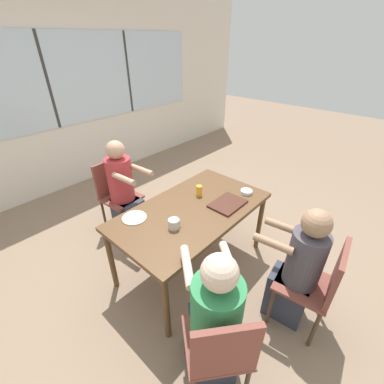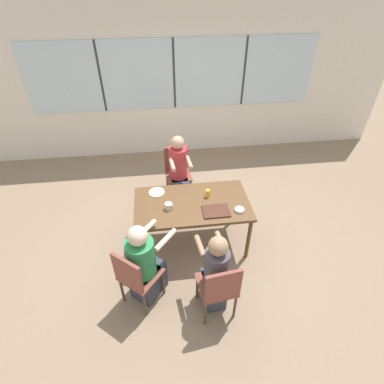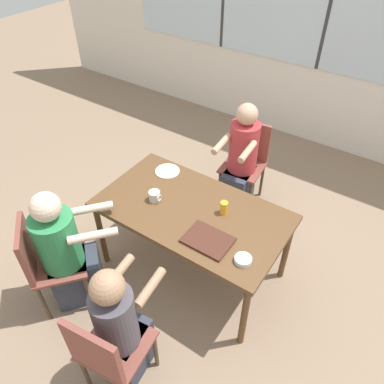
{
  "view_description": "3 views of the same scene",
  "coord_description": "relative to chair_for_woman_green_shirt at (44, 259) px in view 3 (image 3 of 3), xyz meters",
  "views": [
    {
      "loc": [
        -1.45,
        -1.31,
        2.09
      ],
      "look_at": [
        0.0,
        0.0,
        0.91
      ],
      "focal_mm": 24.0,
      "sensor_mm": 36.0,
      "label": 1
    },
    {
      "loc": [
        -0.37,
        -2.95,
        3.24
      ],
      "look_at": [
        0.0,
        0.0,
        0.91
      ],
      "focal_mm": 28.0,
      "sensor_mm": 36.0,
      "label": 2
    },
    {
      "loc": [
        1.19,
        -1.75,
        2.74
      ],
      "look_at": [
        0.0,
        0.0,
        0.91
      ],
      "focal_mm": 35.0,
      "sensor_mm": 36.0,
      "label": 3
    }
  ],
  "objects": [
    {
      "name": "bowl_white_shallow",
      "position": [
        1.31,
        0.66,
        0.23
      ],
      "size": [
        0.12,
        0.12,
        0.04
      ],
      "color": "silver",
      "rests_on": "dining_table"
    },
    {
      "name": "chair_for_woman_green_shirt",
      "position": [
        0.0,
        0.0,
        0.0
      ],
      "size": [
        0.56,
        0.56,
        0.87
      ],
      "rotation": [
        0.0,
        0.0,
        -0.69
      ],
      "color": "brown",
      "rests_on": "ground_plane"
    },
    {
      "name": "person_man_blue_shirt",
      "position": [
        0.87,
        -0.1,
        0.0
      ],
      "size": [
        0.33,
        0.52,
        1.11
      ],
      "rotation": [
        0.0,
        0.0,
        0.13
      ],
      "color": "#333847",
      "rests_on": "ground_plane"
    },
    {
      "name": "person_woman_green_shirt",
      "position": [
        0.11,
        0.13,
        -0.01
      ],
      "size": [
        0.6,
        0.64,
        1.13
      ],
      "rotation": [
        0.0,
        0.0,
        -0.69
      ],
      "color": "#333847",
      "rests_on": "ground_plane"
    },
    {
      "name": "chair_for_man_teal_shirt",
      "position": [
        0.64,
        2.04,
        0.0
      ],
      "size": [
        0.43,
        0.43,
        0.87
      ],
      "rotation": [
        0.0,
        0.0,
        -3.05
      ],
      "color": "brown",
      "rests_on": "ground_plane"
    },
    {
      "name": "ground_plane",
      "position": [
        0.74,
        0.89,
        -0.52
      ],
      "size": [
        16.0,
        16.0,
        0.0
      ],
      "primitive_type": "plane",
      "color": "#8C725B"
    },
    {
      "name": "wall_back_with_windows",
      "position": [
        0.74,
        3.54,
        0.9
      ],
      "size": [
        8.4,
        0.08,
        2.8
      ],
      "color": "silver",
      "rests_on": "ground_plane"
    },
    {
      "name": "coffee_mug",
      "position": [
        0.43,
        0.81,
        0.25
      ],
      "size": [
        0.1,
        0.09,
        0.08
      ],
      "color": "beige",
      "rests_on": "dining_table"
    },
    {
      "name": "food_tray_dark",
      "position": [
        1.02,
        0.68,
        0.22
      ],
      "size": [
        0.34,
        0.25,
        0.02
      ],
      "color": "#472319",
      "rests_on": "dining_table"
    },
    {
      "name": "dining_table",
      "position": [
        0.74,
        0.89,
        0.15
      ],
      "size": [
        1.49,
        0.84,
        0.73
      ],
      "color": "brown",
      "rests_on": "ground_plane"
    },
    {
      "name": "plate_tortillas",
      "position": [
        0.29,
        1.17,
        0.21
      ],
      "size": [
        0.22,
        0.22,
        0.01
      ],
      "color": "beige",
      "rests_on": "dining_table"
    },
    {
      "name": "juice_glass",
      "position": [
        0.96,
        1.0,
        0.26
      ],
      "size": [
        0.06,
        0.06,
        0.11
      ],
      "color": "gold",
      "rests_on": "dining_table"
    },
    {
      "name": "chair_for_man_blue_shirt",
      "position": [
        0.89,
        -0.26,
        0.0
      ],
      "size": [
        0.45,
        0.45,
        0.87
      ],
      "rotation": [
        0.0,
        0.0,
        0.13
      ],
      "color": "brown",
      "rests_on": "ground_plane"
    },
    {
      "name": "person_man_teal_shirt",
      "position": [
        0.65,
        1.88,
        0.02
      ],
      "size": [
        0.34,
        0.55,
        1.16
      ],
      "rotation": [
        0.0,
        0.0,
        -3.05
      ],
      "color": "#333847",
      "rests_on": "ground_plane"
    }
  ]
}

